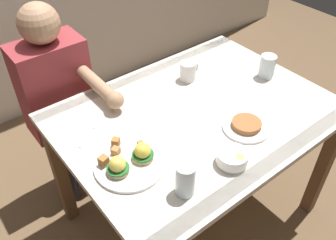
# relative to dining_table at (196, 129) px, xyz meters

# --- Properties ---
(ground_plane) EXTENTS (6.00, 6.00, 0.00)m
(ground_plane) POSITION_rel_dining_table_xyz_m (0.00, 0.00, -0.63)
(ground_plane) COLOR brown
(dining_table) EXTENTS (1.20, 0.90, 0.74)m
(dining_table) POSITION_rel_dining_table_xyz_m (0.00, 0.00, 0.00)
(dining_table) COLOR silver
(dining_table) RESTS_ON ground_plane
(eggs_benedict_plate) EXTENTS (0.27, 0.27, 0.09)m
(eggs_benedict_plate) POSITION_rel_dining_table_xyz_m (-0.42, -0.08, 0.13)
(eggs_benedict_plate) COLOR white
(eggs_benedict_plate) RESTS_ON dining_table
(fruit_bowl) EXTENTS (0.12, 0.12, 0.06)m
(fruit_bowl) POSITION_rel_dining_table_xyz_m (-0.11, -0.31, 0.14)
(fruit_bowl) COLOR white
(fruit_bowl) RESTS_ON dining_table
(coffee_mug) EXTENTS (0.11, 0.08, 0.09)m
(coffee_mug) POSITION_rel_dining_table_xyz_m (0.14, 0.22, 0.16)
(coffee_mug) COLOR white
(coffee_mug) RESTS_ON dining_table
(fork) EXTENTS (0.13, 0.11, 0.00)m
(fork) POSITION_rel_dining_table_xyz_m (-0.45, 0.17, 0.11)
(fork) COLOR silver
(fork) RESTS_ON dining_table
(water_glass_near) EXTENTS (0.08, 0.08, 0.12)m
(water_glass_near) POSITION_rel_dining_table_xyz_m (0.46, 0.00, 0.16)
(water_glass_near) COLOR silver
(water_glass_near) RESTS_ON dining_table
(water_glass_far) EXTENTS (0.07, 0.07, 0.13)m
(water_glass_far) POSITION_rel_dining_table_xyz_m (-0.33, -0.31, 0.16)
(water_glass_far) COLOR silver
(water_glass_far) RESTS_ON dining_table
(side_plate) EXTENTS (0.20, 0.20, 0.04)m
(side_plate) POSITION_rel_dining_table_xyz_m (0.09, -0.21, 0.12)
(side_plate) COLOR white
(side_plate) RESTS_ON dining_table
(diner_person) EXTENTS (0.34, 0.54, 1.14)m
(diner_person) POSITION_rel_dining_table_xyz_m (-0.40, 0.60, 0.02)
(diner_person) COLOR #33333D
(diner_person) RESTS_ON ground_plane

